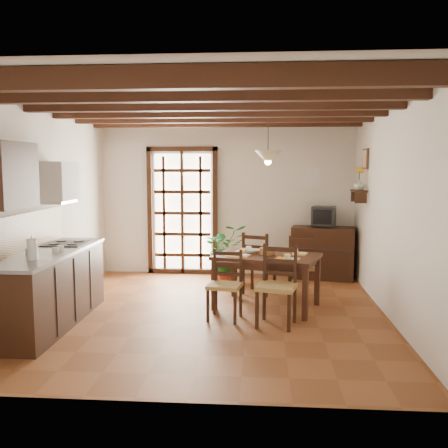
# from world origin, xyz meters

# --- Properties ---
(ground_plane) EXTENTS (5.00, 5.00, 0.00)m
(ground_plane) POSITION_xyz_m (0.00, 0.00, 0.00)
(ground_plane) COLOR brown
(room_shell) EXTENTS (4.52, 5.02, 2.81)m
(room_shell) POSITION_xyz_m (0.00, 0.00, 1.82)
(room_shell) COLOR silver
(room_shell) RESTS_ON ground_plane
(ceiling_beams) EXTENTS (4.50, 4.34, 0.20)m
(ceiling_beams) POSITION_xyz_m (0.00, 0.00, 2.69)
(ceiling_beams) COLOR black
(ceiling_beams) RESTS_ON room_shell
(french_door) EXTENTS (1.26, 0.11, 2.32)m
(french_door) POSITION_xyz_m (-0.80, 2.45, 1.18)
(french_door) COLOR white
(french_door) RESTS_ON ground_plane
(kitchen_counter) EXTENTS (0.64, 2.25, 1.38)m
(kitchen_counter) POSITION_xyz_m (-1.96, -0.60, 0.47)
(kitchen_counter) COLOR black
(kitchen_counter) RESTS_ON ground_plane
(upper_cabinet) EXTENTS (0.35, 0.80, 0.70)m
(upper_cabinet) POSITION_xyz_m (-2.08, -1.30, 1.85)
(upper_cabinet) COLOR black
(upper_cabinet) RESTS_ON room_shell
(range_hood) EXTENTS (0.38, 0.60, 0.54)m
(range_hood) POSITION_xyz_m (-2.05, -0.05, 1.73)
(range_hood) COLOR white
(range_hood) RESTS_ON room_shell
(counter_items) EXTENTS (0.50, 1.43, 0.25)m
(counter_items) POSITION_xyz_m (-1.95, -0.51, 0.96)
(counter_items) COLOR black
(counter_items) RESTS_ON kitchen_counter
(dining_table) EXTENTS (1.56, 1.25, 0.74)m
(dining_table) POSITION_xyz_m (0.69, 0.35, 0.64)
(dining_table) COLOR #3C1F13
(dining_table) RESTS_ON ground_plane
(chair_near_left) EXTENTS (0.47, 0.45, 0.88)m
(chair_near_left) POSITION_xyz_m (0.16, -0.21, 0.28)
(chair_near_left) COLOR #A78647
(chair_near_left) RESTS_ON ground_plane
(chair_near_right) EXTENTS (0.54, 0.53, 0.98)m
(chair_near_right) POSITION_xyz_m (0.81, -0.42, 0.31)
(chair_near_right) COLOR #A78647
(chair_near_right) RESTS_ON ground_plane
(chair_far_left) EXTENTS (0.56, 0.55, 0.95)m
(chair_far_left) POSITION_xyz_m (0.58, 1.11, 0.30)
(chair_far_left) COLOR #A78647
(chair_far_left) RESTS_ON ground_plane
(chair_far_right) EXTENTS (0.48, 0.46, 0.95)m
(chair_far_right) POSITION_xyz_m (1.23, 0.91, 0.30)
(chair_far_right) COLOR #A78647
(chair_far_right) RESTS_ON ground_plane
(table_setting) EXTENTS (0.99, 0.66, 0.09)m
(table_setting) POSITION_xyz_m (0.69, 0.35, 0.75)
(table_setting) COLOR #F6A726
(table_setting) RESTS_ON dining_table
(table_bowl) EXTENTS (0.28, 0.28, 0.05)m
(table_bowl) POSITION_xyz_m (0.48, 0.47, 0.77)
(table_bowl) COLOR white
(table_bowl) RESTS_ON dining_table
(sideboard) EXTENTS (1.13, 0.66, 0.90)m
(sideboard) POSITION_xyz_m (1.68, 2.23, 0.45)
(sideboard) COLOR black
(sideboard) RESTS_ON ground_plane
(crt_tv) EXTENTS (0.46, 0.44, 0.33)m
(crt_tv) POSITION_xyz_m (1.68, 2.22, 1.09)
(crt_tv) COLOR black
(crt_tv) RESTS_ON sideboard
(fuse_box) EXTENTS (0.25, 0.03, 0.32)m
(fuse_box) POSITION_xyz_m (1.50, 2.48, 1.75)
(fuse_box) COLOR white
(fuse_box) RESTS_ON room_shell
(plant_pot) EXTENTS (0.32, 0.32, 0.20)m
(plant_pot) POSITION_xyz_m (0.01, 1.90, 0.11)
(plant_pot) COLOR maroon
(plant_pot) RESTS_ON ground_plane
(potted_plant) EXTENTS (2.29, 2.13, 2.06)m
(potted_plant) POSITION_xyz_m (0.01, 1.90, 0.57)
(potted_plant) COLOR #144C19
(potted_plant) RESTS_ON ground_plane
(wall_shelf) EXTENTS (0.20, 0.42, 0.20)m
(wall_shelf) POSITION_xyz_m (2.14, 1.60, 1.51)
(wall_shelf) COLOR black
(wall_shelf) RESTS_ON room_shell
(shelf_vase) EXTENTS (0.15, 0.15, 0.15)m
(shelf_vase) POSITION_xyz_m (2.14, 1.60, 1.65)
(shelf_vase) COLOR #B2BFB2
(shelf_vase) RESTS_ON wall_shelf
(shelf_flowers) EXTENTS (0.14, 0.14, 0.36)m
(shelf_flowers) POSITION_xyz_m (2.14, 1.60, 1.86)
(shelf_flowers) COLOR #F6A726
(shelf_flowers) RESTS_ON shelf_vase
(framed_picture) EXTENTS (0.03, 0.32, 0.32)m
(framed_picture) POSITION_xyz_m (2.22, 1.60, 2.05)
(framed_picture) COLOR brown
(framed_picture) RESTS_ON room_shell
(pendant_lamp) EXTENTS (0.36, 0.36, 0.84)m
(pendant_lamp) POSITION_xyz_m (0.69, 0.45, 2.08)
(pendant_lamp) COLOR black
(pendant_lamp) RESTS_ON room_shell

